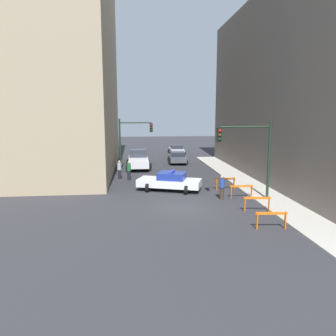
{
  "coord_description": "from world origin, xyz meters",
  "views": [
    {
      "loc": [
        -2.96,
        -19.33,
        5.87
      ],
      "look_at": [
        -0.34,
        5.91,
        1.52
      ],
      "focal_mm": 35.0,
      "sensor_mm": 36.0,
      "label": 1
    }
  ],
  "objects": [
    {
      "name": "parked_car_mid",
      "position": [
        2.94,
        25.95,
        0.67
      ],
      "size": [
        2.34,
        4.34,
        1.31
      ],
      "rotation": [
        0.0,
        0.0,
        -0.02
      ],
      "color": "silver",
      "rests_on": "ground_plane"
    },
    {
      "name": "parked_car_near",
      "position": [
        2.02,
        17.96,
        0.67
      ],
      "size": [
        2.45,
        4.4,
        1.31
      ],
      "rotation": [
        0.0,
        0.0,
        -0.06
      ],
      "color": "#474C51",
      "rests_on": "ground_plane"
    },
    {
      "name": "white_truck",
      "position": [
        -2.56,
        14.99,
        0.91
      ],
      "size": [
        2.66,
        5.41,
        1.9
      ],
      "rotation": [
        0.0,
        0.0,
        0.01
      ],
      "color": "silver",
      "rests_on": "ground_plane"
    },
    {
      "name": "ground_plane",
      "position": [
        0.0,
        0.0,
        0.0
      ],
      "size": [
        120.0,
        120.0,
        0.0
      ],
      "primitive_type": "plane",
      "color": "#2D2D33"
    },
    {
      "name": "barrier_corner",
      "position": [
        3.95,
        4.6,
        0.62
      ],
      "size": [
        1.6,
        0.32,
        0.9
      ],
      "rotation": [
        0.0,
        0.0,
        0.11
      ],
      "color": "orange",
      "rests_on": "ground_plane"
    },
    {
      "name": "traffic_light_far",
      "position": [
        -3.3,
        14.23,
        3.4
      ],
      "size": [
        3.44,
        0.35,
        5.2
      ],
      "color": "black",
      "rests_on": "ground_plane"
    },
    {
      "name": "pedestrian_sidewalk",
      "position": [
        2.91,
        1.81,
        0.86
      ],
      "size": [
        0.38,
        0.38,
        1.66
      ],
      "rotation": [
        0.0,
        0.0,
        3.2
      ],
      "color": "#382D23",
      "rests_on": "ground_plane"
    },
    {
      "name": "barrier_mid",
      "position": [
        4.26,
        -1.13,
        0.62
      ],
      "size": [
        1.59,
        0.34,
        0.9
      ],
      "rotation": [
        0.0,
        0.0,
        -0.12
      ],
      "color": "orange",
      "rests_on": "ground_plane"
    },
    {
      "name": "pedestrian_crossing",
      "position": [
        -3.46,
        8.85,
        0.86
      ],
      "size": [
        0.51,
        0.51,
        1.66
      ],
      "rotation": [
        0.0,
        0.0,
        2.23
      ],
      "color": "black",
      "rests_on": "ground_plane"
    },
    {
      "name": "pedestrian_corner",
      "position": [
        -4.3,
        9.44,
        0.86
      ],
      "size": [
        0.46,
        0.46,
        1.66
      ],
      "rotation": [
        0.0,
        0.0,
        3.46
      ],
      "color": "black",
      "rests_on": "ground_plane"
    },
    {
      "name": "barrier_front",
      "position": [
        3.88,
        -4.09,
        0.62
      ],
      "size": [
        1.6,
        0.31,
        0.9
      ],
      "rotation": [
        0.0,
        0.0,
        -0.1
      ],
      "color": "orange",
      "rests_on": "ground_plane"
    },
    {
      "name": "sidewalk_right",
      "position": [
        6.2,
        0.0,
        0.06
      ],
      "size": [
        2.4,
        44.0,
        0.12
      ],
      "color": "#B2ADA3",
      "rests_on": "ground_plane"
    },
    {
      "name": "traffic_light_near",
      "position": [
        4.73,
        1.28,
        3.53
      ],
      "size": [
        3.64,
        0.35,
        5.2
      ],
      "color": "black",
      "rests_on": "sidewalk_right"
    },
    {
      "name": "police_car",
      "position": [
        -0.32,
        4.67,
        0.72
      ],
      "size": [
        5.05,
        3.31,
        1.52
      ],
      "rotation": [
        0.0,
        0.0,
        1.23
      ],
      "color": "white",
      "rests_on": "ground_plane"
    },
    {
      "name": "building_corner_left",
      "position": [
        -12.0,
        14.0,
        9.9
      ],
      "size": [
        14.0,
        20.0,
        19.8
      ],
      "color": "tan",
      "rests_on": "ground_plane"
    },
    {
      "name": "barrier_back",
      "position": [
        4.35,
        2.02,
        0.62
      ],
      "size": [
        1.6,
        0.23,
        0.9
      ],
      "rotation": [
        0.0,
        0.0,
        -0.05
      ],
      "color": "orange",
      "rests_on": "ground_plane"
    },
    {
      "name": "building_right",
      "position": [
        13.4,
        8.0,
        7.85
      ],
      "size": [
        12.0,
        28.0,
        15.7
      ],
      "color": "#6B6056",
      "rests_on": "ground_plane"
    }
  ]
}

